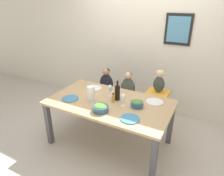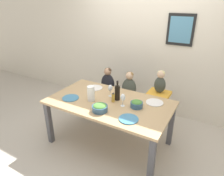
{
  "view_description": "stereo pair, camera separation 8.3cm",
  "coord_description": "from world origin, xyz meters",
  "px_view_note": "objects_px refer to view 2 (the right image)",
  "views": [
    {
      "loc": [
        1.21,
        -2.21,
        2.07
      ],
      "look_at": [
        0.0,
        0.07,
        0.91
      ],
      "focal_mm": 32.0,
      "sensor_mm": 36.0,
      "label": 1
    },
    {
      "loc": [
        1.29,
        -2.17,
        2.07
      ],
      "look_at": [
        0.0,
        0.07,
        0.91
      ],
      "focal_mm": 32.0,
      "sensor_mm": 36.0,
      "label": 2
    }
  ],
  "objects_px": {
    "person_child_center": "(129,86)",
    "wine_glass_far": "(110,88)",
    "dinner_plate_back_left": "(95,88)",
    "person_child_left": "(108,82)",
    "dinner_plate_front_left": "(71,98)",
    "dinner_plate_back_right": "(155,102)",
    "person_baby_right": "(160,82)",
    "salad_bowl_large": "(100,107)",
    "dinner_plate_front_right": "(129,119)",
    "chair_far_center": "(129,102)",
    "chair_right_highchair": "(158,101)",
    "salad_bowl_small": "(137,104)",
    "wine_glass_near": "(123,98)",
    "chair_far_left": "(108,96)",
    "paper_towel_roll": "(91,93)",
    "wine_bottle": "(117,92)"
  },
  "relations": [
    {
      "from": "chair_far_center",
      "to": "dinner_plate_back_left",
      "type": "distance_m",
      "value": 0.71
    },
    {
      "from": "paper_towel_roll",
      "to": "dinner_plate_front_left",
      "type": "relative_size",
      "value": 0.92
    },
    {
      "from": "chair_right_highchair",
      "to": "chair_far_left",
      "type": "bearing_deg",
      "value": 180.0
    },
    {
      "from": "chair_far_left",
      "to": "chair_right_highchair",
      "type": "relative_size",
      "value": 0.65
    },
    {
      "from": "person_child_center",
      "to": "wine_glass_far",
      "type": "relative_size",
      "value": 2.7
    },
    {
      "from": "chair_right_highchair",
      "to": "dinner_plate_front_left",
      "type": "xyz_separation_m",
      "value": [
        -1.05,
        -0.93,
        0.2
      ]
    },
    {
      "from": "person_child_center",
      "to": "person_baby_right",
      "type": "relative_size",
      "value": 1.34
    },
    {
      "from": "dinner_plate_front_right",
      "to": "person_baby_right",
      "type": "bearing_deg",
      "value": 86.58
    },
    {
      "from": "paper_towel_roll",
      "to": "dinner_plate_front_left",
      "type": "distance_m",
      "value": 0.34
    },
    {
      "from": "dinner_plate_back_right",
      "to": "person_baby_right",
      "type": "bearing_deg",
      "value": 99.28
    },
    {
      "from": "chair_far_center",
      "to": "chair_right_highchair",
      "type": "relative_size",
      "value": 0.65
    },
    {
      "from": "chair_far_center",
      "to": "person_child_center",
      "type": "xyz_separation_m",
      "value": [
        0.0,
        0.0,
        0.31
      ]
    },
    {
      "from": "wine_bottle",
      "to": "salad_bowl_small",
      "type": "height_order",
      "value": "wine_bottle"
    },
    {
      "from": "wine_glass_far",
      "to": "dinner_plate_front_right",
      "type": "height_order",
      "value": "wine_glass_far"
    },
    {
      "from": "person_baby_right",
      "to": "dinner_plate_back_left",
      "type": "relative_size",
      "value": 1.53
    },
    {
      "from": "person_child_center",
      "to": "salad_bowl_small",
      "type": "distance_m",
      "value": 0.83
    },
    {
      "from": "dinner_plate_back_left",
      "to": "person_child_left",
      "type": "bearing_deg",
      "value": 93.42
    },
    {
      "from": "chair_far_left",
      "to": "paper_towel_roll",
      "type": "bearing_deg",
      "value": -75.01
    },
    {
      "from": "person_baby_right",
      "to": "salad_bowl_large",
      "type": "distance_m",
      "value": 1.13
    },
    {
      "from": "person_child_left",
      "to": "dinner_plate_back_left",
      "type": "relative_size",
      "value": 2.04
    },
    {
      "from": "chair_right_highchair",
      "to": "paper_towel_roll",
      "type": "distance_m",
      "value": 1.16
    },
    {
      "from": "wine_glass_near",
      "to": "wine_glass_far",
      "type": "relative_size",
      "value": 1.0
    },
    {
      "from": "dinner_plate_back_right",
      "to": "dinner_plate_front_right",
      "type": "relative_size",
      "value": 1.0
    },
    {
      "from": "person_child_left",
      "to": "person_baby_right",
      "type": "distance_m",
      "value": 0.99
    },
    {
      "from": "person_child_left",
      "to": "dinner_plate_front_right",
      "type": "distance_m",
      "value": 1.37
    },
    {
      "from": "wine_bottle",
      "to": "salad_bowl_small",
      "type": "distance_m",
      "value": 0.34
    },
    {
      "from": "dinner_plate_front_right",
      "to": "person_child_left",
      "type": "bearing_deg",
      "value": 131.59
    },
    {
      "from": "chair_far_left",
      "to": "wine_glass_near",
      "type": "relative_size",
      "value": 2.44
    },
    {
      "from": "chair_far_center",
      "to": "person_child_center",
      "type": "relative_size",
      "value": 0.9
    },
    {
      "from": "chair_far_left",
      "to": "dinner_plate_back_left",
      "type": "bearing_deg",
      "value": -86.58
    },
    {
      "from": "person_baby_right",
      "to": "wine_glass_far",
      "type": "relative_size",
      "value": 2.01
    },
    {
      "from": "chair_right_highchair",
      "to": "wine_glass_near",
      "type": "relative_size",
      "value": 3.75
    },
    {
      "from": "chair_right_highchair",
      "to": "wine_bottle",
      "type": "xyz_separation_m",
      "value": [
        -0.43,
        -0.63,
        0.31
      ]
    },
    {
      "from": "chair_far_left",
      "to": "person_child_left",
      "type": "distance_m",
      "value": 0.31
    },
    {
      "from": "person_baby_right",
      "to": "dinner_plate_back_right",
      "type": "height_order",
      "value": "person_baby_right"
    },
    {
      "from": "dinner_plate_back_left",
      "to": "dinner_plate_front_right",
      "type": "height_order",
      "value": "same"
    },
    {
      "from": "salad_bowl_large",
      "to": "dinner_plate_front_right",
      "type": "height_order",
      "value": "salad_bowl_large"
    },
    {
      "from": "dinner_plate_back_right",
      "to": "chair_right_highchair",
      "type": "bearing_deg",
      "value": 99.29
    },
    {
      "from": "chair_right_highchair",
      "to": "chair_far_center",
      "type": "bearing_deg",
      "value": 180.0
    },
    {
      "from": "chair_far_left",
      "to": "salad_bowl_small",
      "type": "bearing_deg",
      "value": -38.65
    },
    {
      "from": "chair_far_center",
      "to": "chair_right_highchair",
      "type": "xyz_separation_m",
      "value": [
        0.53,
        -0.0,
        0.16
      ]
    },
    {
      "from": "person_child_center",
      "to": "dinner_plate_front_left",
      "type": "bearing_deg",
      "value": -118.7
    },
    {
      "from": "dinner_plate_front_left",
      "to": "dinner_plate_back_right",
      "type": "height_order",
      "value": "same"
    },
    {
      "from": "chair_right_highchair",
      "to": "salad_bowl_small",
      "type": "xyz_separation_m",
      "value": [
        -0.1,
        -0.69,
        0.25
      ]
    },
    {
      "from": "person_child_center",
      "to": "paper_towel_roll",
      "type": "xyz_separation_m",
      "value": [
        -0.21,
        -0.84,
        0.16
      ]
    },
    {
      "from": "chair_far_center",
      "to": "chair_right_highchair",
      "type": "distance_m",
      "value": 0.56
    },
    {
      "from": "person_child_center",
      "to": "wine_glass_far",
      "type": "height_order",
      "value": "person_child_center"
    },
    {
      "from": "person_child_left",
      "to": "wine_glass_far",
      "type": "height_order",
      "value": "person_child_left"
    },
    {
      "from": "chair_right_highchair",
      "to": "person_baby_right",
      "type": "relative_size",
      "value": 1.86
    },
    {
      "from": "chair_far_center",
      "to": "wine_glass_far",
      "type": "relative_size",
      "value": 2.44
    }
  ]
}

